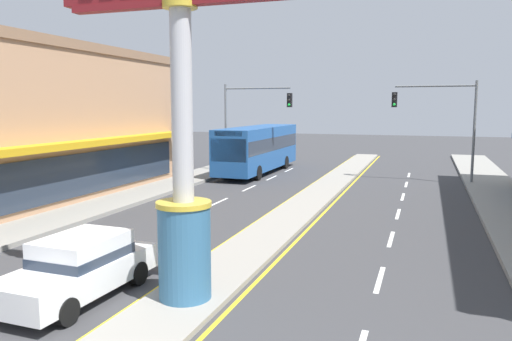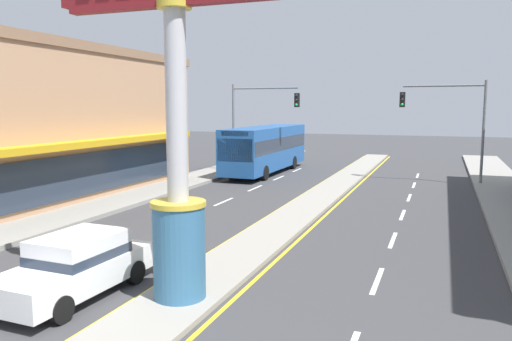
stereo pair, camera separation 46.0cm
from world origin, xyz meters
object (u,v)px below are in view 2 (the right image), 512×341
(district_sign, at_px, (177,134))
(bus_near_left_lane, at_px, (266,147))
(storefront_left, at_px, (11,122))
(traffic_light_left_side, at_px, (257,113))
(sedan_far_right_lane, at_px, (76,265))
(traffic_light_right_side, at_px, (452,114))

(district_sign, height_order, bus_near_left_lane, district_sign)
(district_sign, relative_size, storefront_left, 0.41)
(traffic_light_left_side, xyz_separation_m, sedan_far_right_lane, (3.59, -22.41, -3.46))
(district_sign, relative_size, traffic_light_right_side, 1.34)
(traffic_light_right_side, bearing_deg, traffic_light_left_side, 179.80)
(district_sign, xyz_separation_m, storefront_left, (-15.06, 9.46, -0.18))
(storefront_left, relative_size, bus_near_left_lane, 1.79)
(traffic_light_right_side, distance_m, sedan_far_right_lane, 24.29)
(storefront_left, height_order, sedan_far_right_lane, storefront_left)
(district_sign, distance_m, traffic_light_left_side, 22.75)
(storefront_left, height_order, traffic_light_left_side, storefront_left)
(district_sign, xyz_separation_m, bus_near_left_lane, (-5.91, 22.96, -2.18))
(district_sign, relative_size, sedan_far_right_lane, 1.90)
(traffic_light_left_side, bearing_deg, traffic_light_right_side, -0.20)
(traffic_light_left_side, bearing_deg, sedan_far_right_lane, -80.91)
(traffic_light_left_side, distance_m, sedan_far_right_lane, 22.96)
(traffic_light_left_side, relative_size, bus_near_left_lane, 0.55)
(traffic_light_left_side, xyz_separation_m, bus_near_left_lane, (0.29, 1.07, -2.38))
(traffic_light_left_side, distance_m, bus_near_left_lane, 2.62)
(traffic_light_left_side, bearing_deg, bus_near_left_lane, 75.06)
(district_sign, xyz_separation_m, traffic_light_right_side, (6.20, 21.85, 0.20))
(traffic_light_left_side, relative_size, traffic_light_right_side, 1.00)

